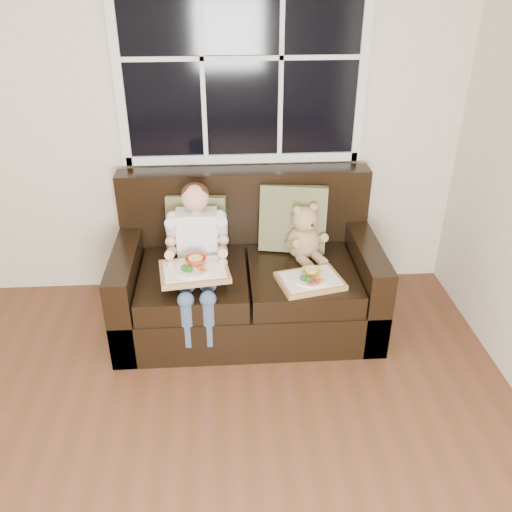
{
  "coord_description": "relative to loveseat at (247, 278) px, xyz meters",
  "views": [
    {
      "loc": [
        0.6,
        -1.09,
        2.22
      ],
      "look_at": [
        0.79,
        1.85,
        0.57
      ],
      "focal_mm": 38.0,
      "sensor_mm": 36.0,
      "label": 1
    }
  ],
  "objects": [
    {
      "name": "window_back",
      "position": [
        0.0,
        0.46,
        1.34
      ],
      "size": [
        1.62,
        0.04,
        1.37
      ],
      "color": "black",
      "rests_on": "room_walls"
    },
    {
      "name": "loveseat",
      "position": [
        0.0,
        0.0,
        0.0
      ],
      "size": [
        1.7,
        0.92,
        0.96
      ],
      "color": "black",
      "rests_on": "ground"
    },
    {
      "name": "tray_right",
      "position": [
        0.37,
        -0.31,
        0.17
      ],
      "size": [
        0.44,
        0.37,
        0.09
      ],
      "rotation": [
        0.0,
        0.0,
        0.23
      ],
      "color": "#AE804E",
      "rests_on": "loveseat"
    },
    {
      "name": "tray_left",
      "position": [
        -0.33,
        -0.31,
        0.27
      ],
      "size": [
        0.44,
        0.36,
        0.09
      ],
      "rotation": [
        0.0,
        0.0,
        0.14
      ],
      "color": "#AE804E",
      "rests_on": "child"
    },
    {
      "name": "child",
      "position": [
        -0.31,
        -0.12,
        0.33
      ],
      "size": [
        0.38,
        0.59,
        0.85
      ],
      "color": "silver",
      "rests_on": "loveseat"
    },
    {
      "name": "teddy_bear",
      "position": [
        0.38,
        0.02,
        0.3
      ],
      "size": [
        0.28,
        0.33,
        0.39
      ],
      "rotation": [
        0.0,
        0.0,
        0.35
      ],
      "color": "#A28956",
      "rests_on": "loveseat"
    },
    {
      "name": "pillow_left",
      "position": [
        -0.33,
        0.15,
        0.34
      ],
      "size": [
        0.41,
        0.22,
        0.4
      ],
      "rotation": [
        -0.21,
        0.0,
        -0.12
      ],
      "color": "brown",
      "rests_on": "loveseat"
    },
    {
      "name": "pillow_right",
      "position": [
        0.32,
        0.15,
        0.36
      ],
      "size": [
        0.47,
        0.28,
        0.46
      ],
      "rotation": [
        -0.21,
        0.0,
        -0.19
      ],
      "color": "brown",
      "rests_on": "loveseat"
    }
  ]
}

